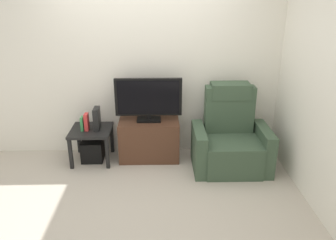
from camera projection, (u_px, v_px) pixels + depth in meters
ground_plane at (143, 191)px, 3.97m from camera, size 6.40×6.40×0.00m
wall_back at (144, 62)px, 4.54m from camera, size 6.40×0.06×2.60m
wall_side at (319, 83)px, 3.54m from camera, size 0.06×4.48×2.60m
tv_stand at (149, 139)px, 4.66m from camera, size 0.81×0.45×0.55m
television at (148, 99)px, 4.46m from camera, size 0.89×0.20×0.59m
recliner_armchair at (230, 140)px, 4.42m from camera, size 0.98×0.78×1.08m
side_table at (91, 134)px, 4.56m from camera, size 0.54×0.54×0.46m
subwoofer_box at (93, 150)px, 4.65m from camera, size 0.29×0.29×0.29m
book_leftmost at (82, 124)px, 4.48m from camera, size 0.03×0.11×0.18m
book_middle at (87, 122)px, 4.47m from camera, size 0.05×0.12×0.23m
game_console at (97, 119)px, 4.49m from camera, size 0.07×0.20×0.30m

